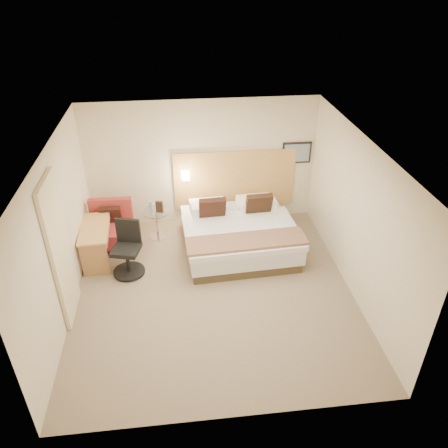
{
  "coord_description": "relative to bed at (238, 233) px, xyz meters",
  "views": [
    {
      "loc": [
        -0.51,
        -5.93,
        5.06
      ],
      "look_at": [
        0.25,
        0.56,
        1.03
      ],
      "focal_mm": 35.0,
      "sensor_mm": 36.0,
      "label": 1
    }
  ],
  "objects": [
    {
      "name": "wall_front",
      "position": [
        -0.61,
        -3.79,
        1.01
      ],
      "size": [
        4.8,
        0.02,
        2.7
      ],
      "primitive_type": "cube",
      "color": "beige",
      "rests_on": "floor"
    },
    {
      "name": "bottle_a",
      "position": [
        -1.71,
        0.63,
        0.38
      ],
      "size": [
        0.08,
        0.08,
        0.22
      ],
      "primitive_type": "cylinder",
      "rotation": [
        0.0,
        0.0,
        -0.24
      ],
      "color": "#7EA7C3",
      "rests_on": "side_table"
    },
    {
      "name": "bed",
      "position": [
        0.0,
        0.0,
        0.0
      ],
      "size": [
        2.27,
        2.22,
        1.05
      ],
      "color": "#453822",
      "rests_on": "floor"
    },
    {
      "name": "lounge_chair",
      "position": [
        -2.52,
        0.46,
        0.02
      ],
      "size": [
        0.87,
        0.76,
        0.91
      ],
      "color": "tan",
      "rests_on": "floor"
    },
    {
      "name": "lamp_shade",
      "position": [
        -0.96,
        1.08,
        0.81
      ],
      "size": [
        0.15,
        0.15,
        0.15
      ],
      "primitive_type": "cube",
      "color": "#FFEDC6",
      "rests_on": "wall_back"
    },
    {
      "name": "desk_chair",
      "position": [
        -2.12,
        -0.53,
        0.08
      ],
      "size": [
        0.71,
        0.71,
        1.04
      ],
      "color": "black",
      "rests_on": "floor"
    },
    {
      "name": "curtain",
      "position": [
        -2.97,
        -1.53,
        0.88
      ],
      "size": [
        0.06,
        0.9,
        2.42
      ],
      "primitive_type": "cube",
      "color": "beige",
      "rests_on": "wall_left"
    },
    {
      "name": "lamp_arm",
      "position": [
        -0.96,
        1.14,
        0.81
      ],
      "size": [
        0.02,
        0.12,
        0.02
      ],
      "primitive_type": "cylinder",
      "rotation": [
        1.57,
        0.0,
        0.0
      ],
      "color": "silver",
      "rests_on": "wall_back"
    },
    {
      "name": "wall_left",
      "position": [
        -3.02,
        -1.28,
        1.01
      ],
      "size": [
        0.02,
        5.0,
        2.7
      ],
      "primitive_type": "cube",
      "color": "beige",
      "rests_on": "floor"
    },
    {
      "name": "menu_folder",
      "position": [
        -1.53,
        0.56,
        0.39
      ],
      "size": [
        0.15,
        0.09,
        0.24
      ],
      "primitive_type": "cube",
      "rotation": [
        0.0,
        0.0,
        -0.24
      ],
      "color": "#2F1E13",
      "rests_on": "side_table"
    },
    {
      "name": "art_canvas",
      "position": [
        1.41,
        1.18,
        1.16
      ],
      "size": [
        0.54,
        0.01,
        0.39
      ],
      "primitive_type": "cube",
      "color": "slate",
      "rests_on": "wall_back"
    },
    {
      "name": "headboard_panel",
      "position": [
        0.09,
        1.19,
        0.61
      ],
      "size": [
        2.6,
        0.04,
        1.3
      ],
      "primitive_type": "cube",
      "color": "#BB8849",
      "rests_on": "wall_back"
    },
    {
      "name": "wall_back",
      "position": [
        -0.61,
        1.23,
        1.01
      ],
      "size": [
        4.8,
        0.02,
        2.7
      ],
      "primitive_type": "cube",
      "color": "beige",
      "rests_on": "floor"
    },
    {
      "name": "side_table",
      "position": [
        -1.61,
        0.59,
        0.0
      ],
      "size": [
        0.67,
        0.67,
        0.62
      ],
      "color": "silver",
      "rests_on": "floor"
    },
    {
      "name": "wall_right",
      "position": [
        1.8,
        -1.28,
        1.01
      ],
      "size": [
        0.02,
        5.0,
        2.7
      ],
      "primitive_type": "cube",
      "color": "beige",
      "rests_on": "floor"
    },
    {
      "name": "floor",
      "position": [
        -0.61,
        -1.28,
        -0.35
      ],
      "size": [
        4.8,
        5.0,
        0.02
      ],
      "primitive_type": "cube",
      "color": "#7F6D55",
      "rests_on": "ground"
    },
    {
      "name": "ceiling",
      "position": [
        -0.61,
        -1.28,
        2.37
      ],
      "size": [
        4.8,
        5.0,
        0.02
      ],
      "primitive_type": "cube",
      "color": "white",
      "rests_on": "floor"
    },
    {
      "name": "desk",
      "position": [
        -2.73,
        -0.05,
        0.22
      ],
      "size": [
        0.59,
        1.17,
        0.71
      ],
      "color": "tan",
      "rests_on": "floor"
    },
    {
      "name": "art_frame",
      "position": [
        1.41,
        1.2,
        1.16
      ],
      "size": [
        0.62,
        0.03,
        0.47
      ],
      "primitive_type": "cube",
      "color": "black",
      "rests_on": "wall_back"
    }
  ]
}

